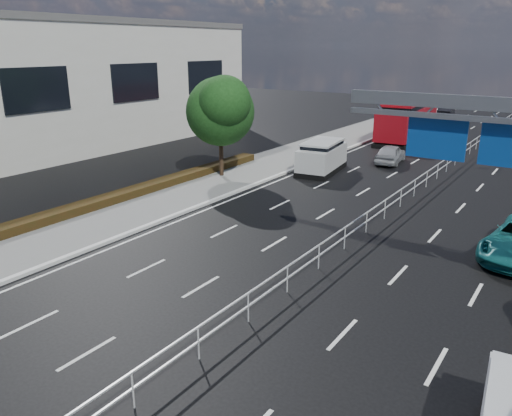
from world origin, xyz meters
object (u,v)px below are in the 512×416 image
Objects in this scene: white_minivan at (322,157)px; near_car_silver at (390,154)px; near_car_dark at (446,111)px; red_bus at (408,119)px.

white_minivan is 6.13m from near_car_silver.
white_minivan is at bearing 83.83° from near_car_dark.
red_bus is 11.05m from near_car_silver.
red_bus reaches higher than near_car_silver.
red_bus is at bearing 86.32° from near_car_dark.
white_minivan is 16.12m from red_bus.
near_car_dark is (-0.22, 33.69, -0.33)m from white_minivan.
red_bus is 17.66m from near_car_dark.
near_car_silver is at bearing -81.47° from red_bus.
white_minivan reaches higher than near_car_silver.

